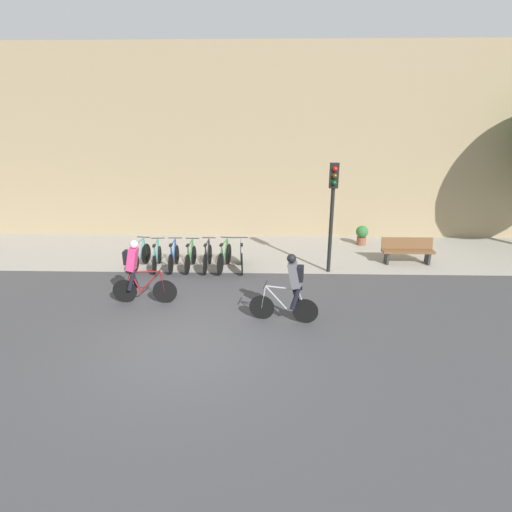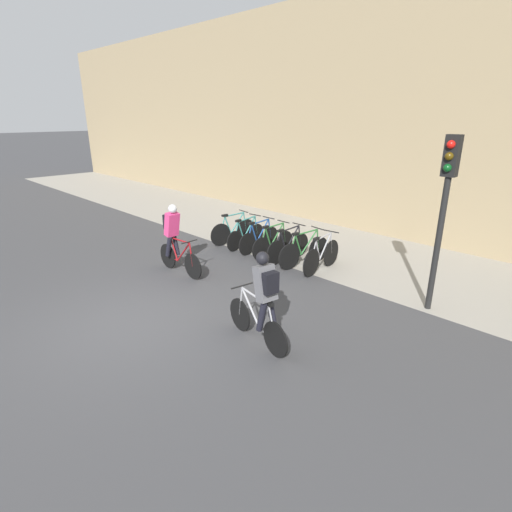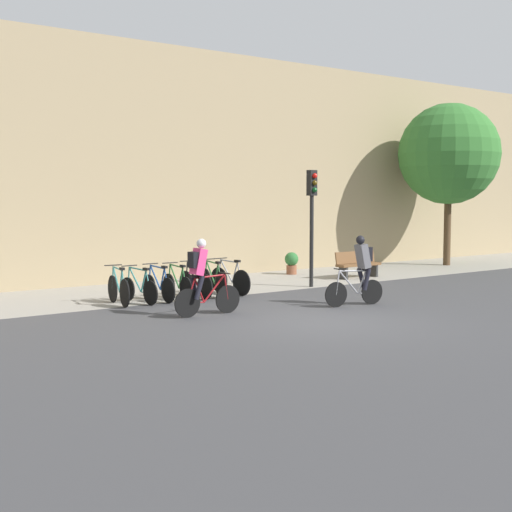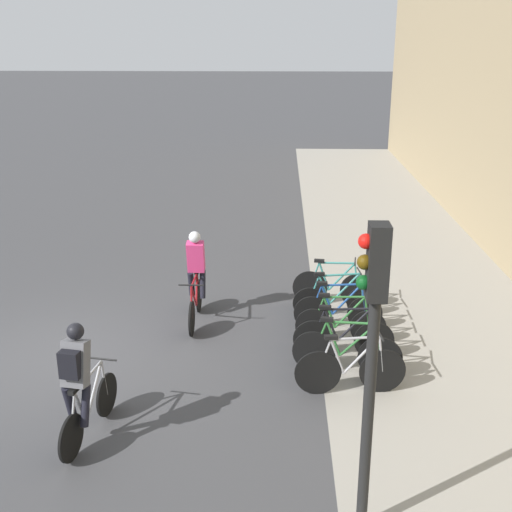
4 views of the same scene
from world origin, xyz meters
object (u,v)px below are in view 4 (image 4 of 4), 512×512
Objects in this scene: cyclist_grey at (80,381)px; parked_bike_3 at (341,323)px; parked_bike_4 at (343,336)px; parked_bike_0 at (333,286)px; traffic_light_pole at (372,328)px; parked_bike_1 at (336,299)px; parked_bike_5 at (347,351)px; parked_bike_6 at (350,369)px; cyclist_pink at (196,273)px; parked_bike_2 at (338,310)px.

parked_bike_3 is (-3.14, 3.67, -0.56)m from cyclist_grey.
parked_bike_4 is at bearing 125.05° from cyclist_grey.
parked_bike_0 is 2.27m from parked_bike_4.
cyclist_grey is 0.50× the size of traffic_light_pole.
parked_bike_0 is 0.57m from parked_bike_1.
parked_bike_1 is 1.03× the size of parked_bike_3.
parked_bike_5 reaches higher than parked_bike_0.
parked_bike_6 reaches higher than parked_bike_5.
parked_bike_5 is 3.99m from traffic_light_pole.
cyclist_grey reaches higher than parked_bike_1.
parked_bike_0 is 0.99× the size of parked_bike_1.
cyclist_pink reaches higher than parked_bike_5.
parked_bike_1 is 0.98× the size of parked_bike_6.
parked_bike_4 is 0.49× the size of traffic_light_pole.
parked_bike_6 is at bearing 45.39° from cyclist_pink.
parked_bike_0 is at bearing 179.98° from parked_bike_5.
cyclist_grey is at bearing -37.14° from parked_bike_0.
parked_bike_2 is 1.70m from parked_bike_5.
traffic_light_pole is at bearing -2.30° from parked_bike_4.
parked_bike_1 is 1.01× the size of parked_bike_2.
parked_bike_2 is 0.97× the size of parked_bike_6.
cyclist_pink is 1.07× the size of parked_bike_2.
cyclist_grey is 4.07m from traffic_light_pole.
parked_bike_3 is 0.57m from parked_bike_4.
parked_bike_2 is 5.53m from traffic_light_pole.
parked_bike_6 is at bearing 0.03° from parked_bike_3.
parked_bike_3 is 1.13m from parked_bike_5.
parked_bike_1 is at bearing -179.93° from parked_bike_3.
traffic_light_pole is at bearing -1.79° from parked_bike_2.
cyclist_pink is 2.84m from parked_bike_0.
parked_bike_6 is (1.70, 0.00, 0.03)m from parked_bike_3.
parked_bike_6 reaches higher than parked_bike_2.
parked_bike_1 is at bearing -0.25° from parked_bike_0.
parked_bike_4 reaches higher than parked_bike_3.
parked_bike_1 is 1.13m from parked_bike_3.
cyclist_pink is 6.24m from traffic_light_pole.
traffic_light_pole is (4.57, -0.16, 2.05)m from parked_bike_3.
traffic_light_pole is at bearing -3.22° from parked_bike_6.
parked_bike_6 is at bearing 176.78° from traffic_light_pole.
parked_bike_0 reaches higher than parked_bike_4.
cyclist_grey is at bearing -40.63° from parked_bike_1.
cyclist_pink is 1.06× the size of parked_bike_1.
parked_bike_4 is at bearing -179.95° from parked_bike_6.
parked_bike_0 is at bearing 180.00° from parked_bike_6.
cyclist_grey is 4.51m from parked_bike_4.
parked_bike_3 is 0.46× the size of traffic_light_pole.
parked_bike_4 is 4.50m from traffic_light_pole.
parked_bike_2 is (0.57, 0.00, 0.01)m from parked_bike_1.
parked_bike_3 is at bearing -179.99° from parked_bike_5.
cyclist_pink is 1.01× the size of cyclist_grey.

